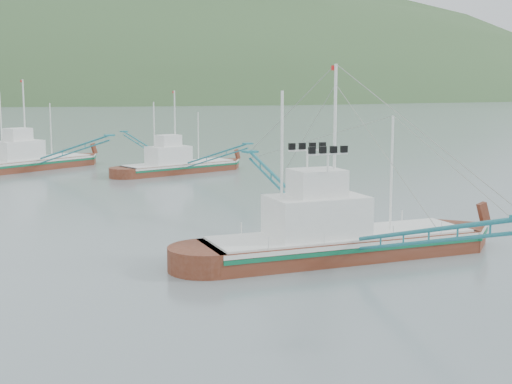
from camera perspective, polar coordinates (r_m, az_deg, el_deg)
ground at (r=34.70m, az=5.12°, el=-6.50°), size 1200.00×1200.00×0.00m
main_boat at (r=37.56m, az=6.61°, el=-2.51°), size 15.23×26.59×10.84m
bg_boat_far at (r=80.17m, az=-17.72°, el=3.18°), size 14.52×24.55×10.37m
bg_boat_right at (r=74.08m, az=-6.29°, el=2.68°), size 12.82×22.40×9.13m
headland_right at (r=525.81m, az=-1.23°, el=7.55°), size 684.00×432.00×306.00m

